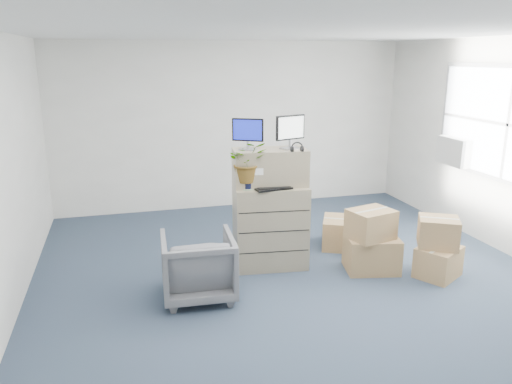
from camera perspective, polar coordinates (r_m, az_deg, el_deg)
ground at (r=5.73m, az=5.48°, el=-11.22°), size 7.00×7.00×0.00m
wall_back at (r=8.57m, az=-2.67°, el=7.56°), size 6.00×0.02×2.80m
window at (r=7.20m, az=27.06°, el=6.85°), size 0.07×2.72×1.52m
ac_unit at (r=7.91m, az=21.84°, el=4.35°), size 0.24×0.60×0.40m
filing_cabinet_lower at (r=6.20m, az=1.63°, el=-3.90°), size 0.94×0.64×1.03m
filing_cabinet_upper at (r=6.04m, az=1.60°, el=2.86°), size 0.93×0.54×0.44m
monitor_left at (r=5.92m, az=-0.95°, el=6.84°), size 0.34×0.22×0.37m
monitor_right at (r=6.00m, az=3.95°, el=7.08°), size 0.40×0.22×0.40m
headphones at (r=5.87m, az=4.71°, el=5.04°), size 0.15×0.03×0.15m
keyboard at (r=5.88m, az=1.99°, el=0.41°), size 0.46×0.24×0.02m
mouse at (r=6.03m, az=4.74°, el=0.79°), size 0.11×0.07×0.03m
water_bottle at (r=6.07m, az=2.41°, el=1.95°), size 0.07×0.07×0.25m
phone_dock at (r=6.05m, az=1.08°, el=1.13°), size 0.06×0.05×0.12m
external_drive at (r=6.22m, az=4.11°, el=1.39°), size 0.22×0.17×0.06m
tissue_box at (r=6.16m, az=4.27°, el=1.99°), size 0.27×0.20×0.09m
potted_plant at (r=5.85m, az=-1.02°, el=2.88°), size 0.45×0.50×0.47m
office_chair at (r=5.47m, az=-6.65°, el=-8.07°), size 0.80×0.76×0.79m
cardboard_boxes at (r=6.46m, az=14.19°, el=-5.51°), size 1.37×1.86×0.78m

